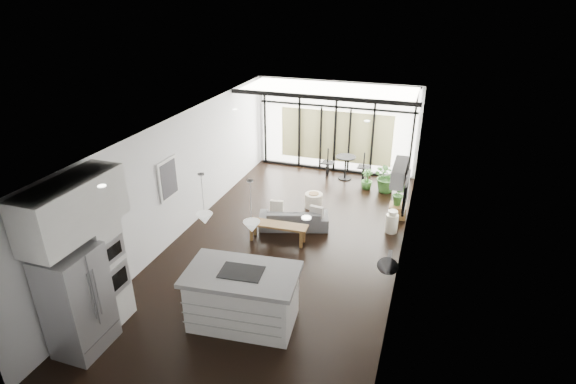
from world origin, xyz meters
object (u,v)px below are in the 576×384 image
Objects in this scene: sofa at (294,215)px; tv at (406,192)px; console_bench at (277,233)px; pouf at (314,200)px; island at (243,297)px; milk_can at (392,221)px; fridge at (77,301)px.

tv reaches higher than sofa.
pouf is at bearing 78.30° from console_bench.
console_bench is at bearing 91.67° from island.
sofa is 2.72m from tv.
milk_can is (2.28, 0.51, -0.04)m from sofa.
tv reaches higher than milk_can.
island is at bearing 76.12° from sofa.
milk_can is (2.11, -0.71, 0.10)m from pouf.
sofa is at bearing 87.66° from island.
pouf is at bearing -114.95° from sofa.
island reaches higher than pouf.
tv is at bearing 13.32° from console_bench.
console_bench is 3.00m from tv.
fridge reaches higher than sofa.
island reaches higher than console_bench.
fridge is 6.65m from tv.
island is at bearing -117.43° from milk_can.
console_bench is (-0.15, -0.75, -0.10)m from sofa.
island is 1.72× the size of tv.
console_bench reaches higher than pouf.
milk_can is 1.16m from tv.
milk_can is (4.27, 5.34, -0.62)m from fridge.
console_bench is at bearing 65.72° from fridge.
console_bench is at bearing 61.44° from sofa.
island reaches higher than sofa.
island is at bearing 31.40° from fridge.
sofa is 2.33m from milk_can.
console_bench is 2.74m from milk_can.
island is 4.51m from milk_can.
fridge is 1.30× the size of console_bench.
sofa is 1.23m from pouf.
fridge is 6.46m from pouf.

